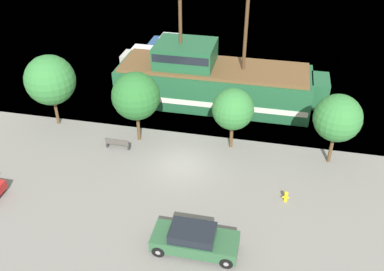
# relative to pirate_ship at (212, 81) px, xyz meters

# --- Properties ---
(ground_plane) EXTENTS (160.00, 160.00, 0.00)m
(ground_plane) POSITION_rel_pirate_ship_xyz_m (-0.48, -9.36, -1.98)
(ground_plane) COLOR gray
(pirate_ship) EXTENTS (17.43, 5.11, 9.54)m
(pirate_ship) POSITION_rel_pirate_ship_xyz_m (0.00, 0.00, 0.00)
(pirate_ship) COLOR #1E5633
(pirate_ship) RESTS_ON water_surface
(moored_boat_dockside) EXTENTS (5.19, 2.55, 1.50)m
(moored_boat_dockside) POSITION_rel_pirate_ship_xyz_m (-6.22, 11.00, -1.40)
(moored_boat_dockside) COLOR navy
(moored_boat_dockside) RESTS_ON water_surface
(moored_boat_outer) EXTENTS (5.11, 2.14, 1.62)m
(moored_boat_outer) POSITION_rel_pirate_ship_xyz_m (-8.09, 6.86, -1.37)
(moored_boat_outer) COLOR #B7B2A8
(moored_boat_outer) RESTS_ON water_surface
(parked_car_curb_front) EXTENTS (4.67, 1.92, 1.51)m
(parked_car_curb_front) POSITION_rel_pirate_ship_xyz_m (1.93, -16.63, -1.22)
(parked_car_curb_front) COLOR #2D5B38
(parked_car_curb_front) RESTS_ON ground_plane
(fire_hydrant) EXTENTS (0.42, 0.25, 0.76)m
(fire_hydrant) POSITION_rel_pirate_ship_xyz_m (6.67, -11.63, -1.57)
(fire_hydrant) COLOR yellow
(fire_hydrant) RESTS_ON ground_plane
(bench_promenade_east) EXTENTS (1.78, 0.45, 0.85)m
(bench_promenade_east) POSITION_rel_pirate_ship_xyz_m (-5.52, -8.37, -1.54)
(bench_promenade_east) COLOR #4C4742
(bench_promenade_east) RESTS_ON ground_plane
(tree_row_east) EXTENTS (3.81, 3.81, 5.73)m
(tree_row_east) POSITION_rel_pirate_ship_xyz_m (-11.43, -6.05, 1.84)
(tree_row_east) COLOR brown
(tree_row_east) RESTS_ON ground_plane
(tree_row_mideast) EXTENTS (3.47, 3.47, 5.44)m
(tree_row_mideast) POSITION_rel_pirate_ship_xyz_m (-4.36, -6.93, 1.72)
(tree_row_mideast) COLOR brown
(tree_row_mideast) RESTS_ON ground_plane
(tree_row_midwest) EXTENTS (2.96, 2.96, 4.68)m
(tree_row_midwest) POSITION_rel_pirate_ship_xyz_m (2.55, -6.44, 1.20)
(tree_row_midwest) COLOR brown
(tree_row_midwest) RESTS_ON ground_plane
(tree_row_west) EXTENTS (3.20, 3.20, 5.16)m
(tree_row_west) POSITION_rel_pirate_ship_xyz_m (9.51, -6.81, 1.57)
(tree_row_west) COLOR brown
(tree_row_west) RESTS_ON ground_plane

